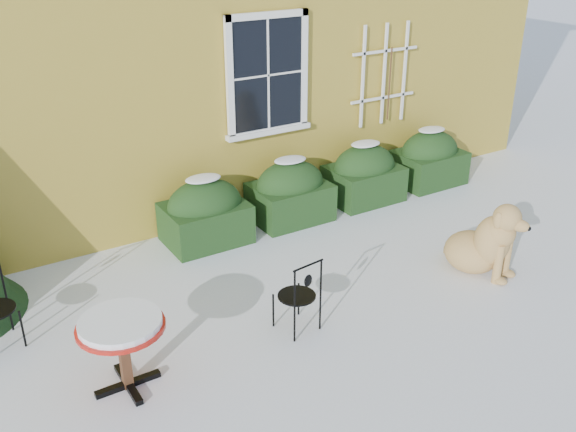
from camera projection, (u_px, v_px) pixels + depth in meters
ground at (339, 329)px, 6.65m from camera, size 80.00×80.00×0.00m
hedge_row at (328, 183)px, 9.23m from camera, size 4.95×0.80×0.91m
bistro_table at (121, 331)px, 5.58m from camera, size 0.78×0.78×0.72m
patio_chair_near at (299, 295)px, 6.48m from camera, size 0.41×0.41×0.82m
dog at (485, 243)px, 7.55m from camera, size 0.78×1.09×0.97m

